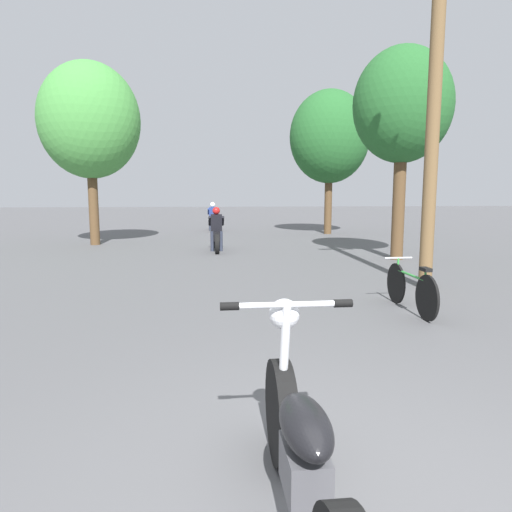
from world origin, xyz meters
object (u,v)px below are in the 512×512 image
Objects in this scene: motorcycle_rider_lead at (216,234)px; motorcycle_rider_far at (213,220)px; roadside_tree_right_far at (330,137)px; utility_pole at (434,108)px; roadside_tree_right_near at (403,107)px; roadside_tree_left at (90,121)px; motorcycle_foreground at (303,458)px; bicycle_parked at (411,288)px.

motorcycle_rider_lead is 0.97× the size of motorcycle_rider_far.
roadside_tree_right_far is 6.52m from motorcycle_rider_far.
utility_pole reaches higher than motorcycle_rider_lead.
motorcycle_rider_lead is (-4.73, 2.30, -3.42)m from roadside_tree_right_near.
roadside_tree_left is at bearing -126.05° from motorcycle_rider_far.
roadside_tree_right_near is (1.00, 3.63, 0.70)m from utility_pole.
motorcycle_rider_lead is (-4.95, -5.55, -3.60)m from roadside_tree_right_far.
motorcycle_foreground is (-3.55, -5.86, -2.80)m from utility_pole.
roadside_tree_left reaches higher than motorcycle_rider_far.
motorcycle_rider_lead is at bearing 109.63° from bicycle_parked.
motorcycle_foreground is at bearing -72.96° from roadside_tree_left.
roadside_tree_right_far is 3.01× the size of motorcycle_rider_far.
motorcycle_rider_far is at bearing 105.24° from utility_pole.
roadside_tree_right_far is 9.66m from roadside_tree_left.
bicycle_parked is at bearing 59.30° from motorcycle_foreground.
roadside_tree_left is at bearing 107.04° from motorcycle_foreground.
motorcycle_foreground is (4.28, -13.95, -3.69)m from roadside_tree_left.
utility_pole reaches higher than bicycle_parked.
roadside_tree_right_near reaches higher than motorcycle_rider_lead.
bicycle_parked is (2.70, -15.34, -0.17)m from motorcycle_rider_far.
roadside_tree_right_near is at bearing -25.90° from motorcycle_rider_lead.
bicycle_parked is at bearing -122.53° from utility_pole.
roadside_tree_right_near reaches higher than bicycle_parked.
bicycle_parked is (-2.26, -13.09, -3.77)m from roadside_tree_right_far.
motorcycle_rider_far is (4.09, 5.62, -3.60)m from roadside_tree_left.
utility_pole is 11.57m from roadside_tree_right_far.
bicycle_parked is at bearing -55.06° from roadside_tree_left.
motorcycle_rider_far is at bearing 155.63° from roadside_tree_right_far.
utility_pole is 3.47m from bicycle_parked.
bicycle_parked is at bearing -80.02° from motorcycle_rider_far.
utility_pole is 3.75× the size of bicycle_parked.
roadside_tree_right_near is at bearing -64.85° from motorcycle_rider_far.
utility_pole is at bearing 58.79° from motorcycle_foreground.
motorcycle_foreground is at bearing -89.46° from motorcycle_rider_far.
roadside_tree_right_far is 2.90× the size of motorcycle_foreground.
motorcycle_foreground is at bearing -105.40° from roadside_tree_right_far.
roadside_tree_right_far is at bearing 20.46° from roadside_tree_left.
utility_pole is at bearing 57.47° from bicycle_parked.
motorcycle_rider_lead is 1.17× the size of bicycle_parked.
utility_pole is at bearing -74.76° from motorcycle_rider_far.
motorcycle_rider_far is (-0.01, 7.79, 0.01)m from motorcycle_rider_lead.
roadside_tree_left is 12.44m from bicycle_parked.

